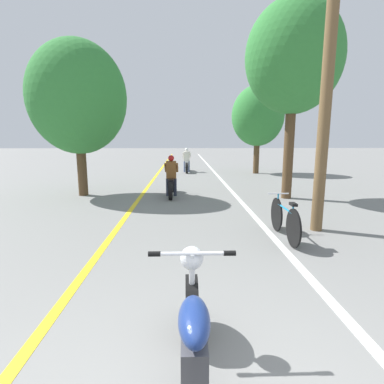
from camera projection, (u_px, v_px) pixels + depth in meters
The scene contains 10 objects.
lane_stripe_center at pixel (152, 181), 14.10m from camera, with size 0.14×48.00×0.01m, color yellow.
lane_stripe_edge at pixel (222, 181), 14.19m from camera, with size 0.14×48.00×0.01m, color white.
utility_pole at pixel (328, 67), 5.97m from camera, with size 1.10×0.24×6.59m.
roadside_tree_right_near at pixel (294, 58), 9.29m from camera, with size 3.03×2.72×6.22m.
roadside_tree_right_far at pixel (258, 116), 16.62m from camera, with size 2.91×2.61×4.89m.
roadside_tree_left at pixel (77, 98), 9.99m from camera, with size 3.25×2.93×5.19m.
motorcycle_foreground at pixel (194, 341), 2.32m from camera, with size 0.79×2.08×0.99m.
motorcycle_rider_lead at pixel (171, 181), 10.40m from camera, with size 0.50×2.02×1.41m.
motorcycle_rider_far at pixel (187, 163), 17.79m from camera, with size 0.50×2.14×1.42m.
bicycle_parked at pixel (284, 219), 5.97m from camera, with size 0.44×1.73×0.84m.
Camera 1 is at (-0.20, -1.36, 1.98)m, focal length 28.00 mm.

